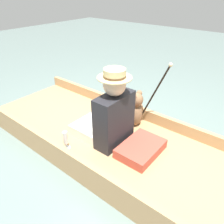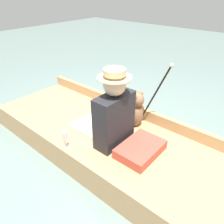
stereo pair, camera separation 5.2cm
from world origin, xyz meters
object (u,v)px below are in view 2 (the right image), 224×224
Objects in this scene: teddy_bear at (136,110)px; walking_cane at (157,90)px; seated_person at (109,115)px; wine_glass at (65,138)px.

teddy_bear is 0.54× the size of walking_cane.
teddy_bear is at bearing -4.69° from seated_person.
wine_glass is 0.25× the size of walking_cane.
seated_person is 0.51m from wine_glass.
seated_person is 0.61m from walking_cane.
walking_cane is (0.55, -0.22, 0.16)m from seated_person.
teddy_bear reaches higher than wine_glass.
walking_cane reaches higher than wine_glass.
walking_cane is at bearing -27.32° from wine_glass.
wine_glass is (-0.82, 0.31, -0.09)m from teddy_bear.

